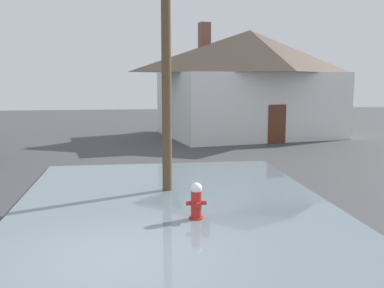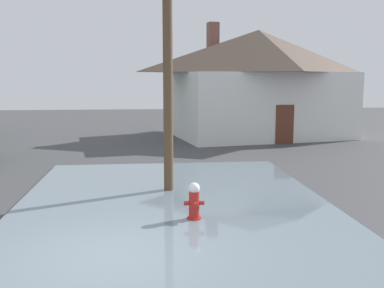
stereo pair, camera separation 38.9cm
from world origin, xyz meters
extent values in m
cube|color=#424244|center=(0.00, 0.00, -0.05)|extent=(80.00, 80.00, 0.10)
cube|color=slate|center=(1.39, 3.15, 0.04)|extent=(8.30, 11.76, 0.08)
cylinder|color=#AD231E|center=(1.79, 2.07, 0.06)|extent=(0.34, 0.34, 0.11)
cylinder|color=#AD231E|center=(1.79, 2.07, 0.43)|extent=(0.25, 0.25, 0.63)
sphere|color=white|center=(1.79, 2.07, 0.82)|extent=(0.27, 0.27, 0.27)
cylinder|color=#AD231E|center=(1.60, 2.07, 0.46)|extent=(0.11, 0.10, 0.10)
cylinder|color=#AD231E|center=(1.97, 2.07, 0.46)|extent=(0.11, 0.10, 0.10)
cylinder|color=#AD231E|center=(1.79, 1.89, 0.46)|extent=(0.12, 0.11, 0.12)
cylinder|color=brown|center=(1.33, 4.89, 4.66)|extent=(0.28, 0.28, 9.31)
cube|color=silver|center=(7.13, 17.44, 1.83)|extent=(10.39, 8.35, 3.67)
pyramid|color=brown|center=(7.13, 17.44, 4.86)|extent=(11.22, 9.02, 2.39)
cube|color=brown|center=(4.62, 18.21, 5.46)|extent=(0.70, 0.70, 2.15)
cube|color=#592D1E|center=(7.76, 14.10, 1.00)|extent=(0.99, 0.24, 2.00)
camera|label=1|loc=(0.30, -8.03, 3.40)|focal=41.84mm
camera|label=2|loc=(0.69, -8.08, 3.40)|focal=41.84mm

